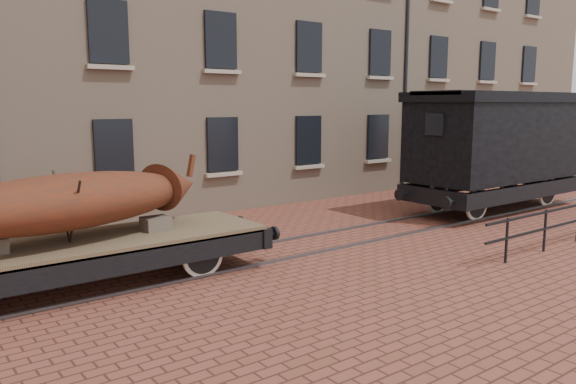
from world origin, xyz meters
TOP-DOWN VIEW (x-y plane):
  - ground at (0.00, 0.00)m, footprint 90.00×90.00m
  - warehouse_cream at (3.00, 9.99)m, footprint 40.00×10.19m
  - rail_track at (0.00, 0.00)m, footprint 30.00×1.52m
  - flatcar_wagon at (-5.00, 0.00)m, footprint 7.98×2.16m
  - iron_boat at (-5.19, -0.00)m, footprint 5.88×2.58m
  - goods_van at (8.39, -0.00)m, footprint 7.43×2.71m

SIDE VIEW (x-z plane):
  - ground at x=0.00m, z-range 0.00..0.00m
  - rail_track at x=0.00m, z-range 0.00..0.06m
  - flatcar_wagon at x=-5.00m, z-range 0.15..1.35m
  - iron_boat at x=-5.19m, z-range 0.98..2.42m
  - goods_van at x=8.39m, z-range 0.49..4.33m
  - warehouse_cream at x=3.00m, z-range 0.00..14.00m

